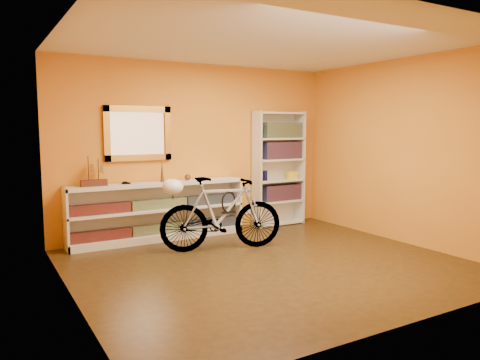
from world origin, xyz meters
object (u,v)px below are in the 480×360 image
console_unit (159,211)px  bookcase (279,169)px  helmet (173,187)px  bicycle (222,213)px

console_unit → bookcase: size_ratio=1.37×
bookcase → helmet: bearing=-160.0°
console_unit → bicycle: size_ratio=1.54×
console_unit → helmet: 0.90m
bookcase → bicycle: size_ratio=1.13×
bicycle → helmet: bearing=90.0°
console_unit → helmet: (-0.09, -0.78, 0.45)m
bicycle → helmet: 0.75m
bicycle → helmet: bicycle is taller
bookcase → helmet: 2.36m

